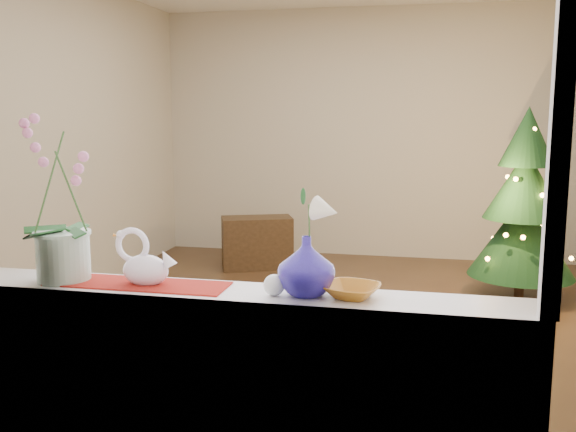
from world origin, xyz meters
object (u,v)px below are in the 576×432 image
object	(u,v)px
swan	(145,258)
xmas_tree	(524,204)
blue_vase	(306,261)
paperweight	(274,285)
amber_dish	(352,292)
orchid_pot	(60,199)
side_table	(257,243)

from	to	relation	value
swan	xmas_tree	bearing A→B (deg)	73.76
blue_vase	paperweight	bearing A→B (deg)	-164.49
blue_vase	swan	bearing A→B (deg)	179.60
blue_vase	amber_dish	distance (m)	0.19
paperweight	swan	bearing A→B (deg)	176.07
orchid_pot	swan	bearing A→B (deg)	1.41
amber_dish	side_table	xyz separation A→B (m)	(-1.45, 4.02, -0.68)
swan	amber_dish	world-z (taller)	swan
swan	amber_dish	distance (m)	0.79
blue_vase	xmas_tree	world-z (taller)	xmas_tree
blue_vase	orchid_pot	bearing A→B (deg)	-179.76
blue_vase	paperweight	world-z (taller)	blue_vase
blue_vase	amber_dish	size ratio (longest dim) A/B	1.48
paperweight	side_table	bearing A→B (deg)	106.10
swan	blue_vase	xyz separation A→B (m)	(0.62, -0.00, 0.02)
amber_dish	orchid_pot	bearing A→B (deg)	-179.60
blue_vase	paperweight	xyz separation A→B (m)	(-0.11, -0.03, -0.09)
amber_dish	side_table	bearing A→B (deg)	109.79
orchid_pot	swan	size ratio (longest dim) A/B	2.64
blue_vase	amber_dish	world-z (taller)	blue_vase
paperweight	side_table	distance (m)	4.28
swan	side_table	size ratio (longest dim) A/B	0.35
orchid_pot	xmas_tree	size ratio (longest dim) A/B	0.40
orchid_pot	amber_dish	bearing A→B (deg)	0.40
orchid_pot	swan	xyz separation A→B (m)	(0.34, 0.01, -0.22)
paperweight	amber_dish	size ratio (longest dim) A/B	0.47
amber_dish	side_table	distance (m)	4.33
orchid_pot	amber_dish	size ratio (longest dim) A/B	3.87
swan	xmas_tree	distance (m)	3.95
orchid_pot	xmas_tree	xyz separation A→B (m)	(2.18, 3.50, -0.43)
swan	xmas_tree	size ratio (longest dim) A/B	0.15
side_table	swan	bearing A→B (deg)	-102.27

